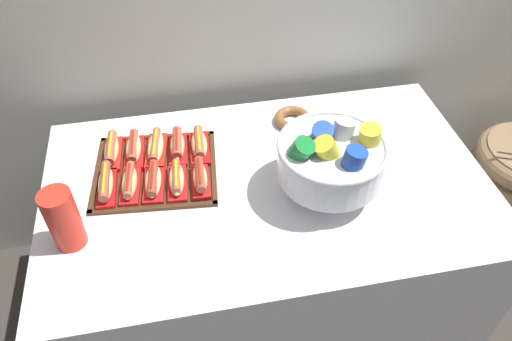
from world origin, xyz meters
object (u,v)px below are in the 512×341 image
hot_dog_5 (112,151)px  hot_dog_3 (177,180)px  hot_dog_0 (106,184)px  hot_dog_6 (134,149)px  hot_dog_2 (153,182)px  hot_dog_9 (199,145)px  hot_dog_7 (156,148)px  buffet_table (266,249)px  floor_vase (510,192)px  hot_dog_4 (200,178)px  hot_dog_8 (178,146)px  hot_dog_1 (130,183)px  donut (293,119)px  punch_bowl (331,158)px  serving_tray (156,171)px  cup_stack (63,219)px

hot_dog_5 → hot_dog_3: bearing=-41.6°
hot_dog_0 → hot_dog_6: bearing=60.3°
hot_dog_2 → hot_dog_9: bearing=42.4°
hot_dog_6 → hot_dog_7: size_ratio=0.91×
buffet_table → floor_vase: 1.25m
hot_dog_4 → hot_dog_8: 0.18m
hot_dog_3 → hot_dog_7: size_ratio=0.88×
hot_dog_3 → hot_dog_9: 0.18m
buffet_table → floor_vase: floor_vase is taller
hot_dog_1 → hot_dog_4: size_ratio=1.08×
hot_dog_8 → donut: 0.45m
hot_dog_4 → hot_dog_3: bearing=174.7°
hot_dog_6 → punch_bowl: 0.68m
serving_tray → hot_dog_0: 0.17m
serving_tray → hot_dog_0: bearing=-156.5°
hot_dog_0 → donut: hot_dog_0 is taller
hot_dog_9 → hot_dog_7: bearing=174.7°
punch_bowl → donut: size_ratio=2.44×
serving_tray → hot_dog_8: hot_dog_8 is taller
hot_dog_4 → hot_dog_7: bearing=127.0°
serving_tray → donut: 0.55m
buffet_table → hot_dog_8: size_ratio=8.82×
punch_bowl → hot_dog_5: bearing=157.1°
hot_dog_5 → punch_bowl: punch_bowl is taller
hot_dog_0 → cup_stack: 0.22m
hot_dog_3 → serving_tray: bearing=127.0°
serving_tray → hot_dog_2: size_ratio=2.62×
hot_dog_5 → donut: bearing=6.4°
hot_dog_2 → hot_dog_6: size_ratio=0.98×
hot_dog_9 → donut: bearing=15.8°
hot_dog_9 → hot_dog_4: bearing=-95.3°
hot_dog_0 → floor_vase: bearing=5.4°
floor_vase → buffet_table: bearing=-170.1°
hot_dog_7 → hot_dog_9: size_ratio=1.09×
hot_dog_5 → cup_stack: size_ratio=0.86×
cup_stack → hot_dog_5: bearing=71.7°
floor_vase → donut: 1.19m
hot_dog_7 → hot_dog_6: bearing=174.7°
serving_tray → hot_dog_4: (0.14, -0.10, 0.03)m
hot_dog_0 → punch_bowl: size_ratio=0.52×
hot_dog_0 → hot_dog_5: size_ratio=1.02×
hot_dog_1 → hot_dog_8: size_ratio=1.00×
buffet_table → punch_bowl: bearing=-22.2°
hot_dog_4 → donut: 0.46m
buffet_table → serving_tray: bearing=161.8°
hot_dog_2 → floor_vase: bearing=6.3°
hot_dog_5 → punch_bowl: (0.68, -0.29, 0.11)m
hot_dog_2 → hot_dog_5: size_ratio=0.97×
floor_vase → hot_dog_8: (-1.50, -0.02, 0.56)m
donut → floor_vase: bearing=-4.1°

